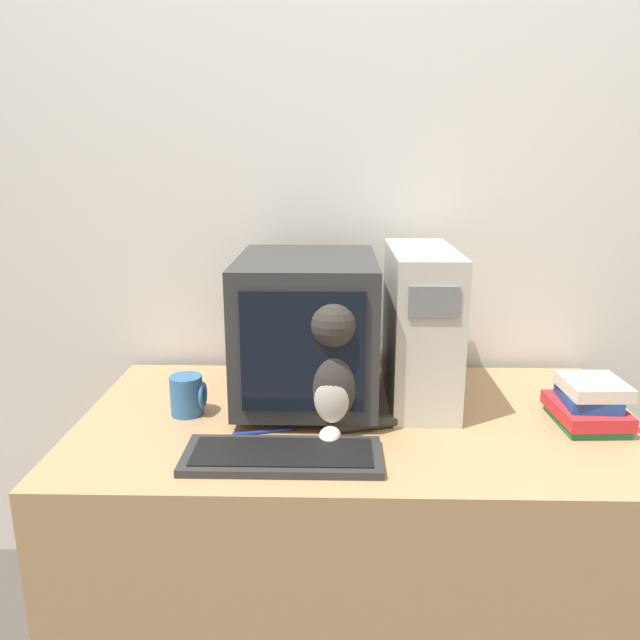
{
  "coord_description": "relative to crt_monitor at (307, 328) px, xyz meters",
  "views": [
    {
      "loc": [
        -0.07,
        -1.11,
        1.38
      ],
      "look_at": [
        -0.1,
        0.43,
        0.98
      ],
      "focal_mm": 35.0,
      "sensor_mm": 36.0,
      "label": 1
    }
  ],
  "objects": [
    {
      "name": "wall_back",
      "position": [
        0.14,
        0.35,
        0.32
      ],
      "size": [
        7.0,
        0.05,
        2.5
      ],
      "color": "silver",
      "rests_on": "ground_plane"
    },
    {
      "name": "computer_tower",
      "position": [
        0.31,
        0.03,
        0.0
      ],
      "size": [
        0.17,
        0.43,
        0.42
      ],
      "color": "beige",
      "rests_on": "desk"
    },
    {
      "name": "mug",
      "position": [
        -0.31,
        -0.11,
        -0.15
      ],
      "size": [
        0.09,
        0.08,
        0.1
      ],
      "color": "#33669E",
      "rests_on": "desk"
    },
    {
      "name": "pen",
      "position": [
        -0.1,
        -0.22,
        -0.2
      ],
      "size": [
        0.14,
        0.04,
        0.01
      ],
      "color": "navy",
      "rests_on": "desk"
    },
    {
      "name": "cat",
      "position": [
        0.08,
        -0.18,
        -0.05
      ],
      "size": [
        0.25,
        0.23,
        0.35
      ],
      "rotation": [
        0.0,
        0.0,
        -0.1
      ],
      "color": "#38332D",
      "rests_on": "desk"
    },
    {
      "name": "keyboard",
      "position": [
        -0.04,
        -0.35,
        -0.2
      ],
      "size": [
        0.44,
        0.18,
        0.02
      ],
      "color": "#2D2D2D",
      "rests_on": "desk"
    },
    {
      "name": "crt_monitor",
      "position": [
        0.0,
        0.0,
        0.0
      ],
      "size": [
        0.36,
        0.47,
        0.4
      ],
      "color": "#333333",
      "rests_on": "desk"
    },
    {
      "name": "book_stack",
      "position": [
        0.71,
        -0.14,
        -0.15
      ],
      "size": [
        0.17,
        0.21,
        0.12
      ],
      "color": "#28703D",
      "rests_on": "desk"
    },
    {
      "name": "desk",
      "position": [
        0.14,
        -0.11,
        -0.57
      ],
      "size": [
        1.44,
        0.79,
        0.72
      ],
      "color": "tan",
      "rests_on": "ground_plane"
    }
  ]
}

